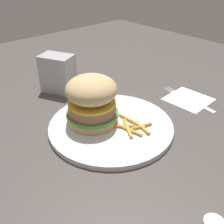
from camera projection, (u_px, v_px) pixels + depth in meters
The scene contains 7 objects.
ground_plane at pixel (107, 125), 0.61m from camera, with size 1.60×1.60×0.00m, color #47423F.
plate at pixel (112, 125), 0.60m from camera, with size 0.28×0.28×0.01m, color silver.
sandwich at pixel (92, 100), 0.57m from camera, with size 0.12×0.12×0.11m.
fries_pile at pixel (132, 126), 0.58m from camera, with size 0.07×0.10×0.01m.
napkin at pixel (188, 99), 0.71m from camera, with size 0.11×0.11×0.00m, color white.
fork at pixel (188, 98), 0.71m from camera, with size 0.04×0.17×0.00m.
napkin_dispenser at pixel (58, 73), 0.73m from camera, with size 0.09×0.06×0.11m, color #B7BABF.
Camera 1 is at (0.33, 0.38, 0.35)m, focal length 41.36 mm.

